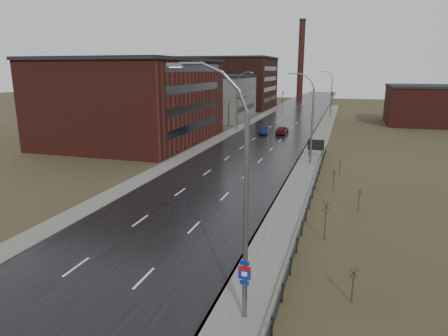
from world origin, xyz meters
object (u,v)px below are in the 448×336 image
Objects in this scene: car_near at (264,131)px; car_far at (282,130)px; billboard at (316,145)px; streetlight_main at (239,200)px.

car_near is 0.93× the size of car_far.
billboard is 0.54× the size of car_far.
billboard is (0.63, 38.25, -4.36)m from streetlight_main.
streetlight_main reaches higher than car_near.
streetlight_main is at bearing 99.68° from car_far.
billboard is 20.17m from car_far.
car_far is (3.22, 1.24, 0.08)m from car_near.
streetlight_main is at bearing -90.94° from billboard.
streetlight_main is 57.59m from car_far.
streetlight_main is 56.85m from car_near.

